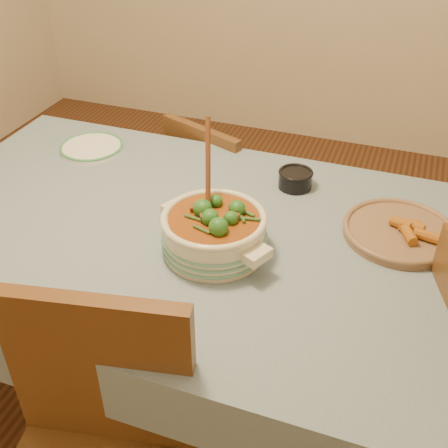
# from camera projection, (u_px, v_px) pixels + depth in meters

# --- Properties ---
(floor) EXTENTS (4.50, 4.50, 0.00)m
(floor) POSITION_uv_depth(u_px,v_px,m) (186.00, 391.00, 2.10)
(floor) COLOR #3F2312
(floor) RESTS_ON ground
(dining_table) EXTENTS (1.68, 1.08, 0.76)m
(dining_table) POSITION_uv_depth(u_px,v_px,m) (178.00, 251.00, 1.71)
(dining_table) COLOR brown
(dining_table) RESTS_ON floor
(stew_casserole) EXTENTS (0.37, 0.37, 0.34)m
(stew_casserole) POSITION_uv_depth(u_px,v_px,m) (214.00, 229.00, 1.52)
(stew_casserole) COLOR beige
(stew_casserole) RESTS_ON dining_table
(white_plate) EXTENTS (0.28, 0.28, 0.02)m
(white_plate) POSITION_uv_depth(u_px,v_px,m) (92.00, 147.00, 2.05)
(white_plate) COLOR white
(white_plate) RESTS_ON dining_table
(condiment_bowl) EXTENTS (0.14, 0.14, 0.06)m
(condiment_bowl) POSITION_uv_depth(u_px,v_px,m) (295.00, 178.00, 1.83)
(condiment_bowl) COLOR black
(condiment_bowl) RESTS_ON dining_table
(fried_plate) EXTENTS (0.39, 0.39, 0.05)m
(fried_plate) POSITION_uv_depth(u_px,v_px,m) (400.00, 230.00, 1.61)
(fried_plate) COLOR #8B6A4D
(fried_plate) RESTS_ON dining_table
(chair_far) EXTENTS (0.48, 0.48, 0.80)m
(chair_far) POSITION_uv_depth(u_px,v_px,m) (218.00, 194.00, 2.38)
(chair_far) COLOR brown
(chair_far) RESTS_ON floor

